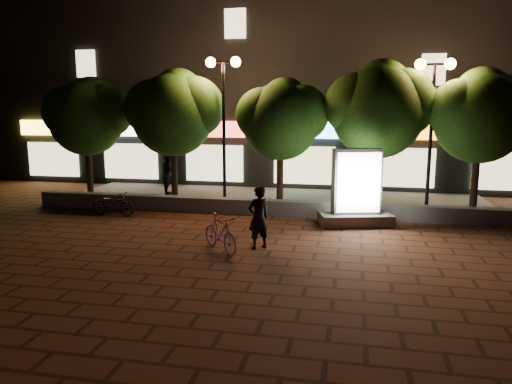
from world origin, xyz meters
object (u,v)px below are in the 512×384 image
(tree_left, at_px, (174,110))
(street_lamp_right, at_px, (433,96))
(street_lamp_left, at_px, (223,93))
(ad_kiosk, at_px, (356,195))
(tree_far_left, at_px, (88,114))
(scooter_pink, at_px, (220,233))
(tree_right, at_px, (380,106))
(rider, at_px, (259,217))
(pedestrian, at_px, (170,173))
(scooter_parked, at_px, (113,204))
(tree_mid, at_px, (282,116))
(tree_far_right, at_px, (482,112))

(tree_left, distance_m, street_lamp_right, 8.96)
(street_lamp_left, relative_size, ad_kiosk, 2.21)
(tree_far_left, distance_m, street_lamp_left, 5.50)
(ad_kiosk, distance_m, scooter_pink, 4.79)
(scooter_pink, bearing_deg, tree_left, 75.23)
(tree_far_left, height_order, tree_right, tree_right)
(rider, relative_size, pedestrian, 0.94)
(tree_right, distance_m, pedestrian, 8.56)
(tree_left, bearing_deg, tree_right, 0.00)
(tree_left, distance_m, street_lamp_left, 2.05)
(rider, bearing_deg, tree_far_left, -75.64)
(street_lamp_left, xyz_separation_m, scooter_pink, (1.41, -5.51, -3.56))
(street_lamp_left, bearing_deg, scooter_parked, -142.97)
(tree_mid, relative_size, scooter_pink, 2.91)
(tree_far_left, height_order, street_lamp_left, street_lamp_left)
(tree_right, height_order, ad_kiosk, tree_right)
(scooter_parked, bearing_deg, ad_kiosk, -83.94)
(tree_far_left, xyz_separation_m, tree_left, (3.50, 0.00, 0.15))
(tree_left, relative_size, scooter_parked, 3.25)
(tree_left, xyz_separation_m, tree_far_right, (10.50, -0.00, -0.08))
(tree_mid, distance_m, street_lamp_right, 5.00)
(pedestrian, bearing_deg, tree_far_left, 91.17)
(scooter_pink, distance_m, pedestrian, 8.09)
(tree_right, bearing_deg, street_lamp_right, -9.10)
(tree_left, relative_size, scooter_pink, 3.16)
(tree_right, height_order, tree_far_right, tree_right)
(tree_left, distance_m, tree_mid, 4.00)
(ad_kiosk, bearing_deg, tree_far_right, 30.56)
(scooter_pink, xyz_separation_m, pedestrian, (-4.10, 6.95, 0.46))
(tree_mid, distance_m, tree_right, 3.32)
(tree_right, bearing_deg, scooter_parked, -162.75)
(street_lamp_right, relative_size, scooter_pink, 3.22)
(tree_right, bearing_deg, ad_kiosk, -106.72)
(tree_far_left, bearing_deg, tree_right, 0.00)
(street_lamp_left, relative_size, pedestrian, 3.05)
(rider, height_order, pedestrian, pedestrian)
(tree_left, height_order, scooter_parked, tree_left)
(tree_far_right, height_order, rider, tree_far_right)
(tree_far_left, height_order, scooter_parked, tree_far_left)
(tree_far_left, relative_size, tree_left, 0.95)
(tree_far_left, bearing_deg, street_lamp_right, -1.21)
(street_lamp_left, distance_m, scooter_pink, 6.71)
(tree_left, xyz_separation_m, tree_right, (7.30, 0.00, 0.12))
(tree_left, xyz_separation_m, street_lamp_left, (1.95, -0.26, 0.58))
(tree_left, height_order, tree_far_right, tree_left)
(tree_far_left, relative_size, tree_right, 0.91)
(street_lamp_left, bearing_deg, street_lamp_right, 0.00)
(tree_mid, xyz_separation_m, tree_right, (3.31, 0.00, 0.35))
(ad_kiosk, height_order, pedestrian, ad_kiosk)
(scooter_pink, height_order, scooter_parked, scooter_pink)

